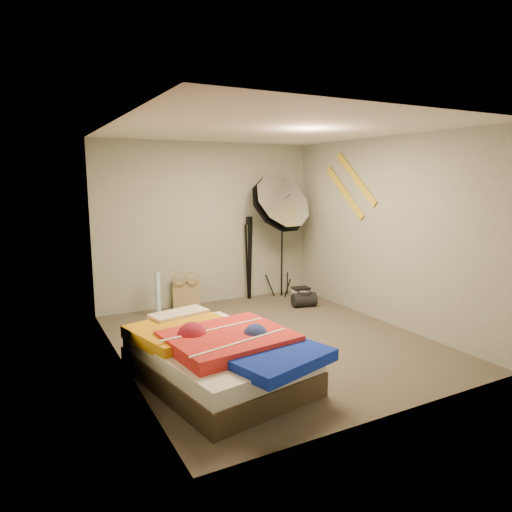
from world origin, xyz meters
TOP-DOWN VIEW (x-y plane):
  - floor at (0.00, 0.00)m, footprint 4.00×4.00m
  - ceiling at (0.00, 0.00)m, footprint 4.00×4.00m
  - wall_back at (0.00, 2.00)m, footprint 3.50×0.00m
  - wall_front at (0.00, -2.00)m, footprint 3.50×0.00m
  - wall_left at (-1.75, 0.00)m, footprint 0.00×4.00m
  - wall_right at (1.75, 0.00)m, footprint 0.00×4.00m
  - tote_bag at (-0.42, 1.90)m, footprint 0.45×0.28m
  - wrapping_roll at (-0.94, 1.61)m, footprint 0.12×0.20m
  - camera_case at (1.22, 1.21)m, footprint 0.27×0.21m
  - duffel_bag at (1.18, 1.06)m, footprint 0.40×0.30m
  - wall_stripe_upper at (1.73, 0.60)m, footprint 0.02×0.91m
  - wall_stripe_lower at (1.73, 0.85)m, footprint 0.02×0.91m
  - bed at (-1.02, -0.72)m, footprint 1.59×2.06m
  - photo_umbrella at (1.07, 1.66)m, footprint 1.21×0.85m
  - camera_tripod at (0.65, 1.88)m, footprint 0.10×0.10m

SIDE VIEW (x-z plane):
  - floor at x=0.00m, z-range 0.00..0.00m
  - duffel_bag at x=1.18m, z-range 0.00..0.22m
  - camera_case at x=1.22m, z-range 0.00..0.25m
  - tote_bag at x=-0.42m, z-range -0.01..0.42m
  - bed at x=-1.02m, z-range 0.00..0.52m
  - wrapping_roll at x=-0.94m, z-range 0.00..0.65m
  - camera_tripod at x=0.65m, z-range 0.10..1.45m
  - wall_back at x=0.00m, z-range -0.50..3.00m
  - wall_front at x=0.00m, z-range -0.50..3.00m
  - wall_left at x=-1.75m, z-range -0.75..3.25m
  - wall_right at x=1.75m, z-range -0.75..3.25m
  - photo_umbrella at x=1.07m, z-range 0.46..2.59m
  - wall_stripe_lower at x=1.73m, z-range 1.36..2.14m
  - wall_stripe_upper at x=1.73m, z-range 1.56..2.34m
  - ceiling at x=0.00m, z-range 2.50..2.50m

